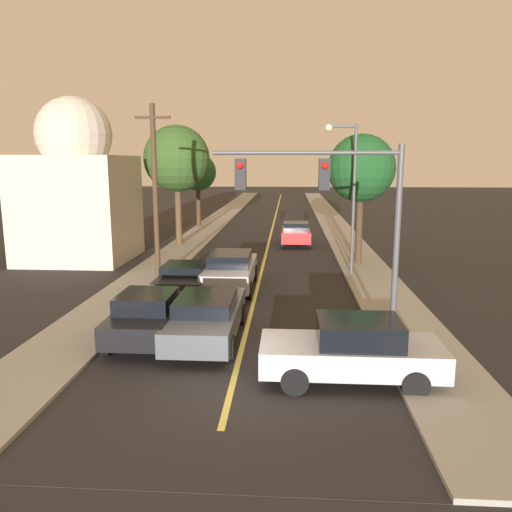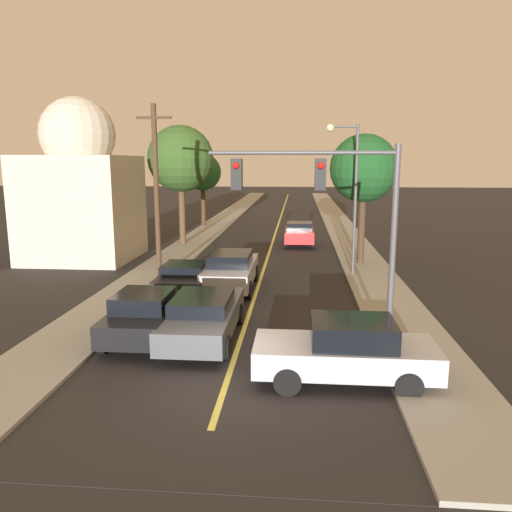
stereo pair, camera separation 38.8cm
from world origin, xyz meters
TOP-DOWN VIEW (x-y plane):
  - ground_plane at (0.00, 0.00)m, footprint 200.00×200.00m
  - road_surface at (0.00, 36.00)m, footprint 8.23×80.00m
  - sidewalk_left at (-5.36, 36.00)m, footprint 2.50×80.00m
  - sidewalk_right at (5.36, 36.00)m, footprint 2.50×80.00m
  - car_near_lane_front at (-1.15, 3.38)m, footprint 2.07×5.16m
  - car_near_lane_second at (-1.15, 9.73)m, footprint 2.10×5.10m
  - car_outer_lane_front at (-2.96, 3.19)m, footprint 1.99×4.11m
  - car_outer_lane_second at (-2.96, 8.74)m, footprint 2.04×4.11m
  - car_far_oncoming at (1.85, 21.63)m, footprint 2.00×3.95m
  - car_crossing_right at (3.03, 0.67)m, footprint 4.60×2.00m
  - traffic_signal_mast at (2.72, 3.11)m, footprint 5.45×0.42m
  - streetlamp_right at (4.13, 12.75)m, footprint 1.53×0.36m
  - utility_pole_left at (-4.71, 10.99)m, footprint 1.60×0.24m
  - tree_left_near at (-5.93, 21.07)m, footprint 4.29×4.29m
  - tree_left_far at (-6.32, 30.55)m, footprint 3.11×3.11m
  - tree_right_near at (5.14, 15.45)m, footprint 3.56×3.56m
  - domed_building_left at (-10.45, 15.88)m, footprint 5.67×5.67m

SIDE VIEW (x-z plane):
  - ground_plane at x=0.00m, z-range 0.00..0.00m
  - road_surface at x=0.00m, z-range 0.00..0.01m
  - sidewalk_left at x=-5.36m, z-range 0.00..0.12m
  - sidewalk_right at x=5.36m, z-range 0.00..0.12m
  - car_outer_lane_second at x=-2.96m, z-range 0.05..1.39m
  - car_near_lane_front at x=-1.15m, z-range 0.05..1.53m
  - car_far_oncoming at x=1.85m, z-range 0.05..1.58m
  - car_outer_lane_front at x=-2.96m, z-range 0.03..1.61m
  - car_crossing_right at x=3.03m, z-range 0.01..1.65m
  - car_near_lane_second at x=-1.15m, z-range 0.04..1.70m
  - domed_building_left at x=-10.45m, z-range -0.51..8.52m
  - utility_pole_left at x=-4.71m, z-range 0.28..8.22m
  - traffic_signal_mast at x=2.72m, z-range 1.43..7.34m
  - tree_left_far at x=-6.32m, z-range 1.57..7.66m
  - streetlamp_right at x=4.13m, z-range 1.10..8.25m
  - tree_right_near at x=5.14m, z-range 1.73..8.58m
  - tree_left_near at x=-5.93m, z-range 1.81..9.55m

